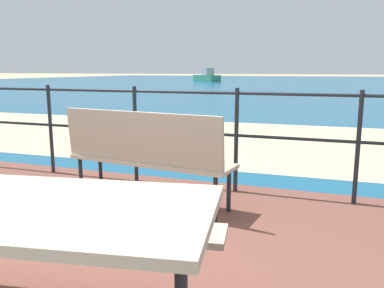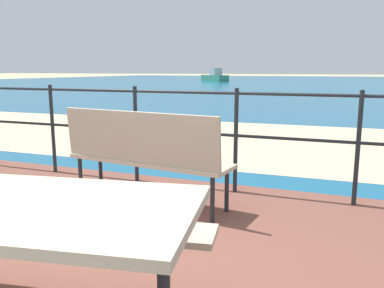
{
  "view_description": "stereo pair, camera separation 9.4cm",
  "coord_description": "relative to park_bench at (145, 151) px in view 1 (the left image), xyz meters",
  "views": [
    {
      "loc": [
        1.53,
        -1.64,
        1.34
      ],
      "look_at": [
        0.07,
        2.45,
        0.52
      ],
      "focal_mm": 37.08,
      "sensor_mm": 36.0,
      "label": 1
    },
    {
      "loc": [
        1.61,
        -1.6,
        1.34
      ],
      "look_at": [
        0.07,
        2.45,
        0.52
      ],
      "focal_mm": 37.08,
      "sensor_mm": 36.0,
      "label": 2
    }
  ],
  "objects": [
    {
      "name": "railing_fence",
      "position": [
        0.09,
        0.77,
        0.14
      ],
      "size": [
        5.94,
        0.04,
        1.09
      ],
      "color": "#1E2328",
      "rests_on": "patio_paving"
    },
    {
      "name": "sea_water",
      "position": [
        0.09,
        38.41,
        -0.59
      ],
      "size": [
        90.0,
        90.0,
        0.01
      ],
      "primitive_type": "cube",
      "color": "#145B84",
      "rests_on": "ground"
    },
    {
      "name": "park_bench",
      "position": [
        0.0,
        0.0,
        0.0
      ],
      "size": [
        1.69,
        0.63,
        0.91
      ],
      "rotation": [
        0.0,
        0.0,
        3.01
      ],
      "color": "#BCAD93",
      "rests_on": "patio_paving"
    },
    {
      "name": "beach_strip",
      "position": [
        0.09,
        4.18,
        -0.59
      ],
      "size": [
        54.07,
        5.76,
        0.01
      ],
      "primitive_type": "cube",
      "rotation": [
        0.0,
        0.0,
        0.02
      ],
      "color": "beige",
      "rests_on": "ground"
    },
    {
      "name": "boat_mid",
      "position": [
        -12.51,
        41.3,
        -0.09
      ],
      "size": [
        4.35,
        4.41,
        1.51
      ],
      "rotation": [
        0.0,
        0.0,
        2.34
      ],
      "color": "#338466",
      "rests_on": "sea_water"
    }
  ]
}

